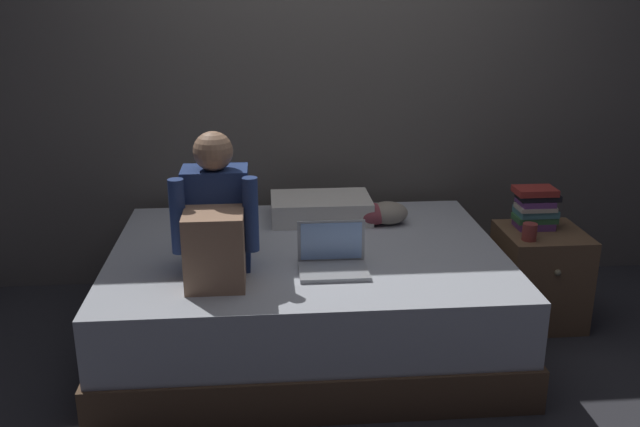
{
  "coord_description": "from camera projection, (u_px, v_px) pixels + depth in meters",
  "views": [
    {
      "loc": [
        -0.41,
        -2.96,
        1.8
      ],
      "look_at": [
        -0.15,
        0.1,
        0.78
      ],
      "focal_mm": 38.71,
      "sensor_mm": 36.0,
      "label": 1
    }
  ],
  "objects": [
    {
      "name": "ground_plane",
      "position": [
        352.0,
        369.0,
        3.4
      ],
      "size": [
        8.0,
        8.0,
        0.0
      ],
      "primitive_type": "plane",
      "color": "#2D2D33"
    },
    {
      "name": "wall_back",
      "position": [
        329.0,
        64.0,
        4.11
      ],
      "size": [
        5.6,
        0.1,
        2.7
      ],
      "primitive_type": "cube",
      "color": "#605B56",
      "rests_on": "ground_plane"
    },
    {
      "name": "bed",
      "position": [
        307.0,
        296.0,
        3.58
      ],
      "size": [
        2.0,
        1.5,
        0.53
      ],
      "color": "brown",
      "rests_on": "ground_plane"
    },
    {
      "name": "nightstand",
      "position": [
        539.0,
        276.0,
        3.82
      ],
      "size": [
        0.44,
        0.46,
        0.53
      ],
      "color": "brown",
      "rests_on": "ground_plane"
    },
    {
      "name": "person_sitting",
      "position": [
        216.0,
        222.0,
        3.11
      ],
      "size": [
        0.39,
        0.44,
        0.65
      ],
      "color": "navy",
      "rests_on": "bed"
    },
    {
      "name": "laptop",
      "position": [
        333.0,
        259.0,
        3.22
      ],
      "size": [
        0.32,
        0.23,
        0.22
      ],
      "color": "#9EA0A5",
      "rests_on": "bed"
    },
    {
      "name": "pillow",
      "position": [
        321.0,
        208.0,
        3.91
      ],
      "size": [
        0.56,
        0.36,
        0.13
      ],
      "primitive_type": "cube",
      "color": "silver",
      "rests_on": "bed"
    },
    {
      "name": "book_stack",
      "position": [
        535.0,
        208.0,
        3.76
      ],
      "size": [
        0.24,
        0.17,
        0.23
      ],
      "color": "#703D84",
      "rests_on": "nightstand"
    },
    {
      "name": "mug",
      "position": [
        530.0,
        232.0,
        3.6
      ],
      "size": [
        0.08,
        0.08,
        0.09
      ],
      "primitive_type": "cylinder",
      "color": "#933833",
      "rests_on": "nightstand"
    },
    {
      "name": "clothes_pile",
      "position": [
        381.0,
        213.0,
        3.84
      ],
      "size": [
        0.3,
        0.19,
        0.12
      ],
      "color": "gray",
      "rests_on": "bed"
    }
  ]
}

